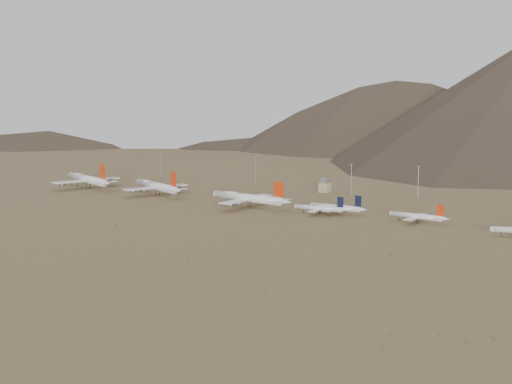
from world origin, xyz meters
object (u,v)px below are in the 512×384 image
Objects in this scene: widebody_centre at (157,186)px; widebody_east at (248,198)px; narrowbody_a at (320,208)px; control_tower at (325,186)px; widebody_west at (87,179)px; narrowbody_b at (337,207)px.

widebody_centre is 96.19m from widebody_east.
narrowbody_a is 103.84m from control_tower.
narrowbody_a is at bearing 18.03° from widebody_centre.
narrowbody_a is at bearing -64.28° from control_tower.
control_tower is at bearing 87.06° from widebody_east.
widebody_west reaches higher than narrowbody_b.
control_tower is at bearing 43.72° from widebody_west.
narrowbody_a is at bearing 7.93° from widebody_east.
narrowbody_a is 3.25× the size of control_tower.
control_tower is at bearing 59.59° from widebody_centre.
widebody_east reaches higher than narrowbody_b.
widebody_east is 1.79× the size of narrowbody_a.
widebody_west is at bearing -178.45° from widebody_east.
narrowbody_b is (64.79, 12.06, -2.63)m from widebody_east.
narrowbody_b reaches higher than control_tower.
narrowbody_a reaches higher than control_tower.
widebody_east is at bearing -96.32° from control_tower.
widebody_centre reaches higher than control_tower.
widebody_east is at bearing 14.42° from widebody_centre.
widebody_east is (173.41, -5.54, -0.89)m from widebody_west.
widebody_centre reaches higher than narrowbody_a.
control_tower is (-45.06, 93.55, 1.12)m from narrowbody_a.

